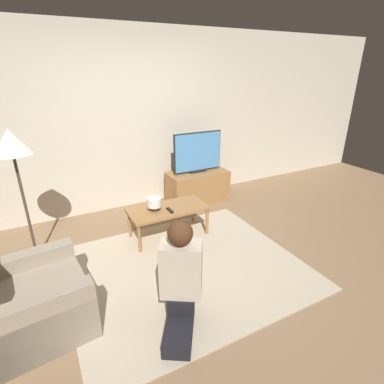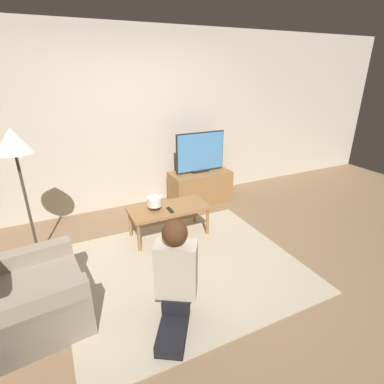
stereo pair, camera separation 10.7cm
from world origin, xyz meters
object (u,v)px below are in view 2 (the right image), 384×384
object	(u,v)px
floor_lamp	(14,149)
person_kneeling	(176,274)
table_lamp	(155,202)
armchair	(23,300)
coffee_table	(169,210)
tv	(200,152)

from	to	relation	value
floor_lamp	person_kneeling	distance (m)	2.06
table_lamp	floor_lamp	bearing A→B (deg)	170.91
armchair	table_lamp	size ratio (longest dim) A/B	5.16
armchair	table_lamp	xyz separation A→B (m)	(1.45, 0.87, 0.24)
armchair	coffee_table	bearing A→B (deg)	-67.87
armchair	tv	bearing A→B (deg)	-61.95
armchair	table_lamp	bearing A→B (deg)	-64.82
armchair	table_lamp	distance (m)	1.71
armchair	person_kneeling	distance (m)	1.27
floor_lamp	coffee_table	bearing A→B (deg)	-8.28
coffee_table	table_lamp	world-z (taller)	table_lamp
coffee_table	armchair	distance (m)	1.84
person_kneeling	table_lamp	xyz separation A→B (m)	(0.29, 1.35, 0.03)
coffee_table	floor_lamp	distance (m)	1.81
person_kneeling	table_lamp	world-z (taller)	person_kneeling
tv	person_kneeling	distance (m)	2.55
coffee_table	table_lamp	bearing A→B (deg)	177.98
floor_lamp	table_lamp	size ratio (longest dim) A/B	8.30
tv	floor_lamp	xyz separation A→B (m)	(-2.41, -0.58, 0.46)
armchair	floor_lamp	bearing A→B (deg)	-10.15
coffee_table	person_kneeling	bearing A→B (deg)	-109.19
tv	floor_lamp	distance (m)	2.52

